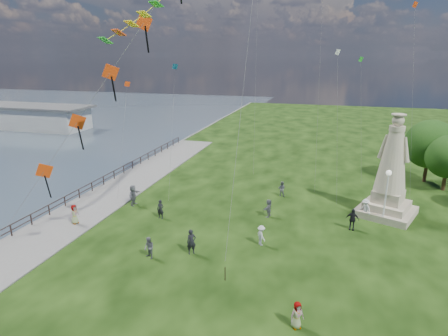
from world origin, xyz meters
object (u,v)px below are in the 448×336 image
(person_1, at_px, (149,248))
(person_11, at_px, (269,208))
(lamppost, at_px, (387,186))
(person_0, at_px, (191,242))
(person_7, at_px, (282,189))
(person_9, at_px, (352,219))
(person_8, at_px, (365,209))
(person_6, at_px, (160,209))
(statue, at_px, (390,179))
(person_5, at_px, (133,195))
(pier_pavilion, at_px, (18,116))
(person_2, at_px, (261,235))
(person_10, at_px, (75,215))
(person_4, at_px, (297,315))

(person_1, xyz_separation_m, person_11, (6.51, 8.86, 0.01))
(lamppost, bearing_deg, person_0, -146.32)
(person_7, bearing_deg, person_1, 71.73)
(person_9, xyz_separation_m, person_11, (-6.62, 0.65, -0.09))
(person_8, relative_size, person_9, 1.00)
(person_7, distance_m, person_9, 8.46)
(person_7, height_order, person_8, person_8)
(lamppost, height_order, person_11, lamppost)
(person_6, relative_size, person_9, 0.93)
(person_6, bearing_deg, statue, 18.33)
(statue, xyz_separation_m, person_11, (-9.53, -3.10, -2.48))
(person_6, bearing_deg, person_5, 151.35)
(person_7, bearing_deg, person_5, 33.39)
(pier_pavilion, bearing_deg, person_5, -35.86)
(person_2, height_order, person_10, person_10)
(pier_pavilion, xyz_separation_m, person_10, (38.87, -34.83, -1.05))
(person_9, height_order, person_10, person_9)
(person_0, relative_size, person_4, 1.21)
(person_5, bearing_deg, pier_pavilion, 50.89)
(person_8, distance_m, person_10, 23.58)
(pier_pavilion, height_order, person_2, pier_pavilion)
(person_8, xyz_separation_m, person_10, (-22.32, -7.61, -0.07))
(person_5, bearing_deg, person_7, -67.96)
(statue, xyz_separation_m, person_10, (-24.12, -8.90, -2.45))
(statue, relative_size, person_8, 5.01)
(person_9, distance_m, person_10, 21.82)
(statue, relative_size, person_2, 5.81)
(person_7, bearing_deg, person_10, 44.11)
(person_1, distance_m, person_8, 17.80)
(person_2, distance_m, person_9, 7.67)
(person_6, bearing_deg, person_10, -153.60)
(person_0, relative_size, person_11, 1.15)
(person_6, xyz_separation_m, person_10, (-6.05, -2.98, -0.01))
(person_0, bearing_deg, person_6, 98.22)
(person_10, bearing_deg, person_7, -34.63)
(person_4, relative_size, person_11, 0.95)
(person_2, relative_size, person_8, 0.86)
(person_7, height_order, person_11, person_11)
(pier_pavilion, height_order, person_0, pier_pavilion)
(person_4, height_order, person_5, person_5)
(person_2, distance_m, person_5, 13.13)
(person_8, bearing_deg, statue, 86.46)
(person_8, bearing_deg, person_7, -153.31)
(pier_pavilion, distance_m, person_2, 63.64)
(person_4, xyz_separation_m, person_5, (-15.71, 12.07, 0.23))
(statue, height_order, person_7, statue)
(person_6, distance_m, person_10, 6.75)
(person_8, bearing_deg, person_6, -113.22)
(person_6, bearing_deg, person_11, 18.44)
(person_0, xyz_separation_m, person_9, (10.64, 6.88, -0.02))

